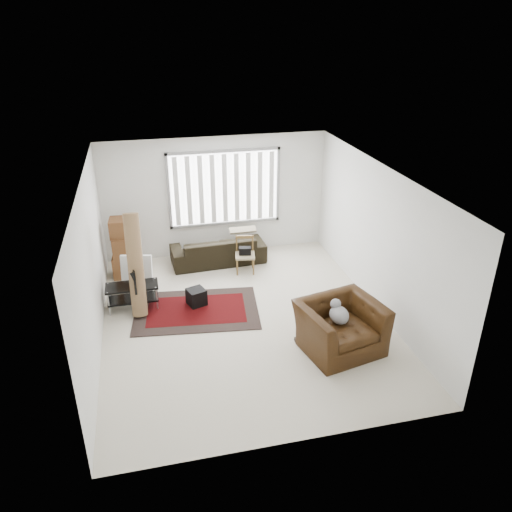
{
  "coord_description": "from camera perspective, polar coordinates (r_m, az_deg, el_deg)",
  "views": [
    {
      "loc": [
        -1.56,
        -7.55,
        4.98
      ],
      "look_at": [
        0.32,
        0.42,
        1.05
      ],
      "focal_mm": 35.0,
      "sensor_mm": 36.0,
      "label": 1
    }
  ],
  "objects": [
    {
      "name": "white_flatpack",
      "position": [
        10.15,
        -13.45,
        -2.02
      ],
      "size": [
        0.64,
        0.35,
        0.78
      ],
      "primitive_type": "cube",
      "rotation": [
        -0.17,
        0.0,
        -0.22
      ],
      "color": "silver",
      "rests_on": "ground"
    },
    {
      "name": "tv",
      "position": [
        9.46,
        -14.17,
        -2.07
      ],
      "size": [
        0.1,
        0.78,
        0.45
      ],
      "primitive_type": "imported",
      "rotation": [
        0.0,
        0.0,
        1.57
      ],
      "color": "black",
      "rests_on": "tv_stand"
    },
    {
      "name": "rolled_rug",
      "position": [
        9.25,
        -13.61,
        -1.02
      ],
      "size": [
        0.31,
        0.76,
        1.89
      ],
      "primitive_type": "cylinder",
      "rotation": [
        -0.26,
        0.0,
        -0.03
      ],
      "color": "brown",
      "rests_on": "ground"
    },
    {
      "name": "moving_boxes",
      "position": [
        10.75,
        -14.82,
        0.68
      ],
      "size": [
        0.55,
        0.52,
        1.28
      ],
      "color": "brown",
      "rests_on": "ground"
    },
    {
      "name": "room",
      "position": [
        8.82,
        -1.94,
        4.22
      ],
      "size": [
        6.0,
        6.02,
        2.71
      ],
      "color": "beige",
      "rests_on": "ground"
    },
    {
      "name": "subwoofer",
      "position": [
        9.58,
        -6.83,
        -4.66
      ],
      "size": [
        0.4,
        0.4,
        0.32
      ],
      "primitive_type": "cube",
      "rotation": [
        0.0,
        0.0,
        0.33
      ],
      "color": "black",
      "rests_on": "persian_rug"
    },
    {
      "name": "sofa",
      "position": [
        11.1,
        -4.36,
        1.18
      ],
      "size": [
        2.11,
        1.0,
        0.79
      ],
      "primitive_type": "imported",
      "rotation": [
        0.0,
        0.0,
        3.19
      ],
      "color": "black",
      "rests_on": "ground"
    },
    {
      "name": "persian_rug",
      "position": [
        9.49,
        -6.81,
        -6.16
      ],
      "size": [
        2.46,
        1.8,
        0.02
      ],
      "color": "black",
      "rests_on": "ground"
    },
    {
      "name": "side_chair",
      "position": [
        10.66,
        -1.27,
        0.34
      ],
      "size": [
        0.48,
        0.48,
        0.77
      ],
      "rotation": [
        0.0,
        0.0,
        -0.18
      ],
      "color": "#8E7F5D",
      "rests_on": "ground"
    },
    {
      "name": "tv_stand",
      "position": [
        9.63,
        -13.95,
        -3.96
      ],
      "size": [
        0.96,
        0.43,
        0.48
      ],
      "color": "black",
      "rests_on": "ground"
    },
    {
      "name": "armchair",
      "position": [
        8.3,
        9.64,
        -7.66
      ],
      "size": [
        1.48,
        1.35,
        0.94
      ],
      "rotation": [
        0.0,
        0.0,
        0.22
      ],
      "color": "#331C0A",
      "rests_on": "ground"
    }
  ]
}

